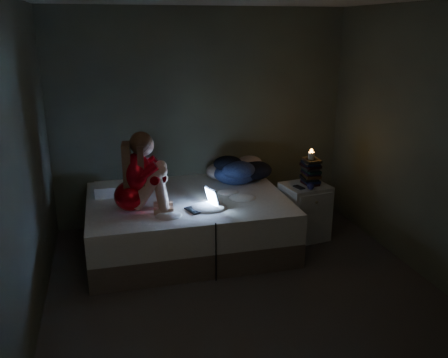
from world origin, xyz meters
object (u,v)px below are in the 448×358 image
object	(u,v)px
laptop	(201,199)
bed	(188,222)
nightstand	(304,211)
woman	(129,173)
candle	(311,155)
phone	(298,187)

from	to	relation	value
laptop	bed	bearing A→B (deg)	82.62
nightstand	laptop	bearing A→B (deg)	-175.92
bed	nightstand	size ratio (longest dim) A/B	3.28
bed	woman	bearing A→B (deg)	-154.53
bed	candle	size ratio (longest dim) A/B	26.70
woman	laptop	bearing A→B (deg)	-1.31
nightstand	candle	bearing A→B (deg)	-3.90
laptop	nightstand	world-z (taller)	laptop
laptop	candle	xyz separation A→B (m)	(1.32, 0.29, 0.30)
bed	phone	xyz separation A→B (m)	(1.23, -0.15, 0.36)
phone	bed	bearing A→B (deg)	165.95
bed	phone	bearing A→B (deg)	-7.05
woman	laptop	world-z (taller)	woman
woman	phone	distance (m)	1.88
woman	phone	world-z (taller)	woman
bed	woman	xyz separation A→B (m)	(-0.61, -0.29, 0.71)
bed	laptop	world-z (taller)	laptop
bed	candle	world-z (taller)	candle
bed	candle	distance (m)	1.57
nightstand	phone	size ratio (longest dim) A/B	4.65
laptop	nightstand	xyz separation A→B (m)	(1.27, 0.28, -0.37)
laptop	phone	xyz separation A→B (m)	(1.15, 0.23, -0.04)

